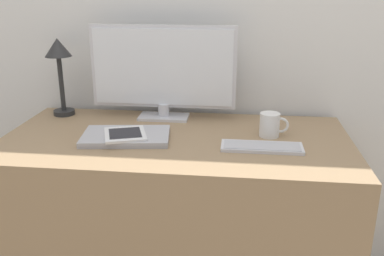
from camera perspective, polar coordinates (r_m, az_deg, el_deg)
The scene contains 8 objects.
wall_back at distance 1.88m, azimuth -0.57°, elevation 15.73°, with size 3.60×0.05×2.40m.
desk at distance 1.77m, azimuth -2.03°, elevation -12.73°, with size 1.30×0.65×0.75m.
monitor at distance 1.78m, azimuth -3.90°, elevation 7.61°, with size 0.60×0.11×0.39m.
keyboard at distance 1.51m, azimuth 9.29°, elevation -2.50°, with size 0.28×0.10×0.01m.
laptop at distance 1.60m, azimuth -8.78°, elevation -1.10°, with size 0.34×0.24×0.02m.
ereader at distance 1.58m, azimuth -8.92°, elevation -0.81°, with size 0.19×0.20×0.01m.
desk_lamp at distance 1.91m, azimuth -17.33°, elevation 8.72°, with size 0.11×0.11×0.33m.
coffee_mug at distance 1.63m, azimuth 10.40°, elevation 0.42°, with size 0.11×0.07×0.09m.
Camera 1 is at (0.23, -1.29, 1.31)m, focal length 40.00 mm.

